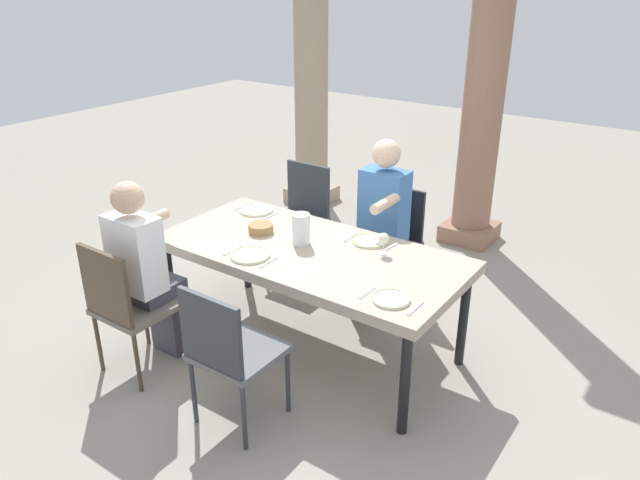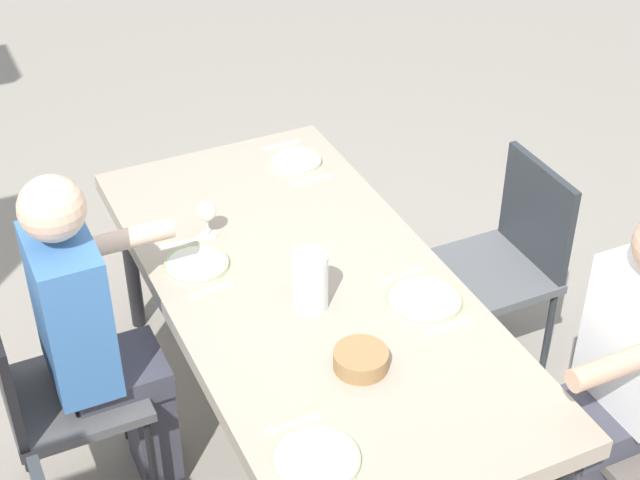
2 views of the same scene
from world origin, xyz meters
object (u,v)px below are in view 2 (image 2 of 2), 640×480
(chair_mid_north, at_px, (48,390))
(wine_glass_2, at_px, (206,212))
(plate_1, at_px, (424,299))
(plate_2, at_px, (196,264))
(diner_man_white, at_px, (619,378))
(dining_table, at_px, (309,299))
(bread_basket, at_px, (361,360))
(diner_woman_green, at_px, (96,334))
(chair_mid_south, at_px, (506,255))
(plate_0, at_px, (316,459))
(water_pitcher, at_px, (310,283))
(plate_3, at_px, (295,161))

(chair_mid_north, bearing_deg, wine_glass_2, -65.25)
(chair_mid_north, bearing_deg, plate_1, -106.05)
(plate_1, height_order, plate_2, same)
(diner_man_white, bearing_deg, dining_table, 43.21)
(diner_man_white, distance_m, bread_basket, 0.81)
(diner_woman_green, bearing_deg, wine_glass_2, -58.12)
(chair_mid_south, xyz_separation_m, plate_0, (-0.82, 1.21, 0.24))
(plate_0, bearing_deg, water_pitcher, -23.42)
(diner_man_white, distance_m, plate_2, 1.45)
(plate_1, bearing_deg, plate_3, 1.34)
(diner_man_white, bearing_deg, chair_mid_south, -12.10)
(chair_mid_north, relative_size, plate_2, 3.91)
(plate_1, height_order, bread_basket, bread_basket)
(diner_man_white, bearing_deg, plate_2, 45.00)
(wine_glass_2, bearing_deg, bread_basket, -167.81)
(dining_table, relative_size, bread_basket, 11.86)
(chair_mid_south, distance_m, diner_woman_green, 1.63)
(plate_0, bearing_deg, plate_2, 0.09)
(diner_man_white, distance_m, water_pitcher, 1.02)
(water_pitcher, bearing_deg, chair_mid_north, 76.54)
(dining_table, xyz_separation_m, wine_glass_2, (0.42, 0.21, 0.16))
(dining_table, xyz_separation_m, plate_1, (-0.24, -0.31, 0.07))
(wine_glass_2, bearing_deg, water_pitcher, -161.99)
(wine_glass_2, bearing_deg, dining_table, -153.45)
(chair_mid_south, relative_size, plate_0, 3.56)
(plate_0, height_order, plate_3, same)
(dining_table, relative_size, water_pitcher, 9.77)
(chair_mid_south, distance_m, plate_1, 0.72)
(chair_mid_south, xyz_separation_m, wine_glass_2, (0.32, 1.11, 0.33))
(diner_woman_green, distance_m, plate_2, 0.44)
(bread_basket, bearing_deg, diner_man_white, -113.74)
(chair_mid_north, xyz_separation_m, bread_basket, (-0.54, -0.87, 0.24))
(diner_woman_green, bearing_deg, bread_basket, -128.23)
(diner_man_white, height_order, bread_basket, diner_man_white)
(bread_basket, bearing_deg, chair_mid_north, 58.22)
(plate_2, relative_size, plate_3, 1.07)
(diner_woman_green, height_order, plate_0, diner_woman_green)
(diner_man_white, bearing_deg, plate_1, 38.02)
(chair_mid_north, height_order, wine_glass_2, chair_mid_north)
(chair_mid_south, relative_size, diner_woman_green, 0.68)
(chair_mid_north, relative_size, chair_mid_south, 1.00)
(plate_2, distance_m, bread_basket, 0.76)
(diner_man_white, relative_size, plate_3, 5.93)
(plate_1, bearing_deg, plate_0, 127.62)
(wine_glass_2, xyz_separation_m, bread_basket, (-0.86, -0.18, -0.07))
(chair_mid_north, bearing_deg, dining_table, -96.67)
(plate_3, xyz_separation_m, bread_basket, (-1.19, 0.31, 0.02))
(diner_woman_green, bearing_deg, water_pitcher, -107.14)
(chair_mid_north, xyz_separation_m, chair_mid_south, (-0.00, -1.80, -0.01))
(dining_table, height_order, diner_man_white, diner_man_white)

